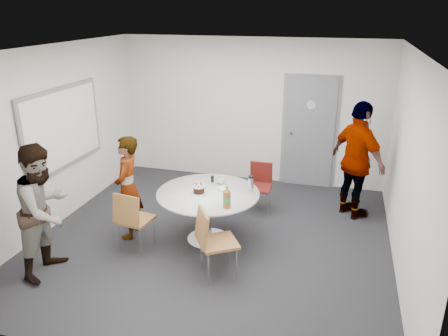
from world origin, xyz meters
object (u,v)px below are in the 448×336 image
(chair_near_left, at_px, (132,216))
(door, at_px, (309,132))
(chair_near_right, at_px, (211,237))
(table, at_px, (210,199))
(person_right, at_px, (357,161))
(person_left, at_px, (45,210))
(whiteboard, at_px, (63,128))
(person_main, at_px, (128,188))
(chair_far, at_px, (260,182))

(chair_near_left, bearing_deg, door, 65.01)
(chair_near_left, relative_size, chair_near_right, 0.96)
(table, height_order, person_right, person_right)
(person_left, height_order, person_right, person_right)
(door, height_order, chair_near_right, door)
(chair_near_left, bearing_deg, person_right, 42.77)
(whiteboard, height_order, person_right, whiteboard)
(person_main, height_order, person_right, person_right)
(door, bearing_deg, table, -114.25)
(chair_near_left, distance_m, person_main, 0.54)
(person_main, xyz_separation_m, person_right, (3.16, 1.56, 0.18))
(door, distance_m, person_left, 4.76)
(person_left, bearing_deg, chair_near_left, -48.42)
(chair_far, bearing_deg, chair_near_right, 84.49)
(table, height_order, chair_far, table)
(chair_near_left, xyz_separation_m, person_main, (-0.25, 0.42, 0.22))
(whiteboard, bearing_deg, chair_far, 18.54)
(chair_near_left, bearing_deg, table, 40.73)
(chair_near_left, bearing_deg, person_left, -131.25)
(table, relative_size, chair_far, 1.78)
(chair_near_right, bearing_deg, door, 133.50)
(chair_near_right, distance_m, chair_far, 2.09)
(chair_far, relative_size, person_left, 0.48)
(chair_far, distance_m, person_right, 1.58)
(chair_near_left, relative_size, chair_far, 1.09)
(chair_near_right, xyz_separation_m, person_left, (-2.02, -0.40, 0.29))
(table, relative_size, person_right, 0.77)
(chair_near_right, relative_size, chair_far, 1.14)
(chair_near_right, height_order, person_main, person_main)
(door, distance_m, person_right, 1.41)
(door, relative_size, person_right, 1.13)
(whiteboard, relative_size, table, 1.31)
(door, distance_m, table, 2.79)
(person_left, bearing_deg, chair_near_right, -77.41)
(chair_near_right, bearing_deg, chair_far, 142.14)
(table, xyz_separation_m, person_right, (1.99, 1.40, 0.29))
(chair_near_left, distance_m, chair_far, 2.29)
(chair_far, distance_m, person_left, 3.35)
(person_main, bearing_deg, door, 128.76)
(chair_near_left, relative_size, person_main, 0.58)
(chair_near_right, xyz_separation_m, person_main, (-1.47, 0.70, 0.20))
(chair_near_left, bearing_deg, chair_far, 60.47)
(table, height_order, person_left, person_left)
(person_left, bearing_deg, chair_far, -40.41)
(door, height_order, person_left, door)
(door, xyz_separation_m, person_main, (-2.31, -2.69, -0.26))
(person_right, bearing_deg, chair_near_left, 82.27)
(table, xyz_separation_m, chair_near_right, (0.29, -0.86, -0.09))
(chair_near_left, xyz_separation_m, chair_near_right, (1.21, -0.28, 0.02))
(chair_far, relative_size, person_main, 0.53)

